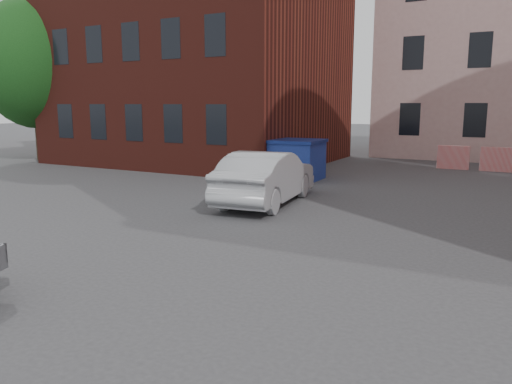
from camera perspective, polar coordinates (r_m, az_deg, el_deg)
The scene contains 7 objects.
ground at distance 9.69m, azimuth -5.20°, elevation -6.60°, with size 120.00×120.00×0.00m, color #38383A.
building_brick at distance 25.45m, azimuth -6.29°, elevation 19.58°, with size 12.00×10.00×14.00m, color #591E16.
far_building at distance 38.96m, azimuth -12.16°, elevation 11.66°, with size 6.00×6.00×8.00m, color maroon.
tree at distance 27.08m, azimuth -24.04°, elevation 14.31°, with size 5.28×5.28×8.30m.
barriers at distance 22.86m, azimuth 25.83°, elevation 3.36°, with size 4.70×0.18×1.00m.
dumpster at distance 18.80m, azimuth 2.24°, elevation 3.87°, with size 3.56×1.90×1.48m.
silver_car at distance 13.97m, azimuth 1.20°, elevation 1.69°, with size 1.56×4.47×1.47m, color #ABADB2.
Camera 1 is at (5.16, -7.73, 2.78)m, focal length 35.00 mm.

